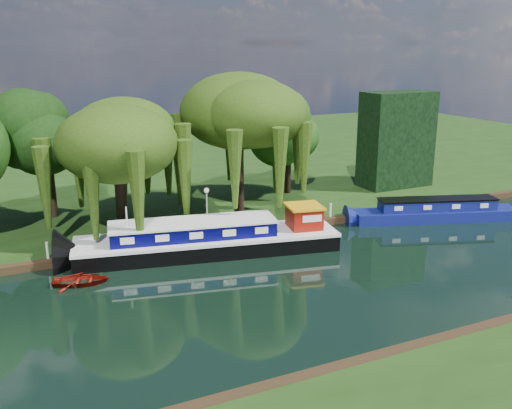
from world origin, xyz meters
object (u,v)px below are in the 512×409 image
dutch_barge (210,239)px  narrowboat (437,212)px  red_dinghy (81,284)px  white_cruiser (445,212)px

dutch_barge → narrowboat: size_ratio=1.35×
dutch_barge → red_dinghy: (-7.93, -1.57, -0.83)m
dutch_barge → narrowboat: bearing=8.5°
dutch_barge → red_dinghy: 8.12m
dutch_barge → white_cruiser: (19.23, 0.53, -0.83)m
red_dinghy → narrowboat: bearing=-72.8°
dutch_barge → white_cruiser: size_ratio=7.70×
narrowboat → white_cruiser: size_ratio=5.69×
dutch_barge → red_dinghy: size_ratio=5.54×
narrowboat → white_cruiser: 2.61m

